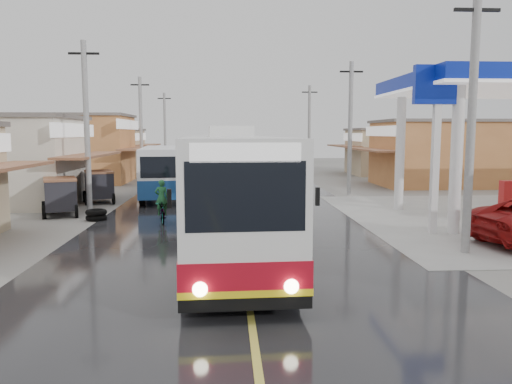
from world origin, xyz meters
TOP-DOWN VIEW (x-y plane):
  - ground at (0.00, 0.00)m, footprint 120.00×120.00m
  - road at (0.00, 15.00)m, footprint 12.00×90.00m
  - centre_line at (0.00, 15.00)m, footprint 0.15×90.00m
  - shopfronts_left at (-13.00, 18.00)m, footprint 11.00×44.00m
  - shopfronts_right at (15.00, 12.00)m, footprint 11.00×44.00m
  - utility_poles_left at (-7.00, 16.00)m, footprint 1.60×50.00m
  - utility_poles_right at (7.00, 15.00)m, footprint 1.60×36.00m
  - coach_bus at (-0.38, 0.69)m, footprint 3.33×12.74m
  - second_bus at (-4.15, 14.49)m, footprint 3.18×8.98m
  - cyclist at (-3.19, 5.98)m, footprint 0.91×1.79m
  - tricycle_near at (-7.38, 12.34)m, footprint 2.15×2.45m
  - tricycle_far at (-8.08, 8.14)m, footprint 2.16×2.45m
  - tyre_stack at (-6.13, 6.79)m, footprint 0.92×0.92m

SIDE VIEW (x-z plane):
  - ground at x=0.00m, z-range 0.00..0.00m
  - shopfronts_left at x=-13.00m, z-range -2.60..2.60m
  - shopfronts_right at x=15.00m, z-range -2.40..2.40m
  - utility_poles_left at x=-7.00m, z-range -4.00..4.00m
  - utility_poles_right at x=7.00m, z-range -4.00..4.00m
  - road at x=0.00m, z-range 0.00..0.02m
  - centre_line at x=0.00m, z-range 0.02..0.03m
  - tyre_stack at x=-6.13m, z-range 0.00..0.47m
  - cyclist at x=-3.19m, z-range -0.32..1.53m
  - tricycle_far at x=-8.08m, z-range 0.12..1.86m
  - tricycle_near at x=-7.38m, z-range 0.12..1.86m
  - second_bus at x=-4.15m, z-range 0.11..3.03m
  - coach_bus at x=-0.38m, z-range -0.07..3.88m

